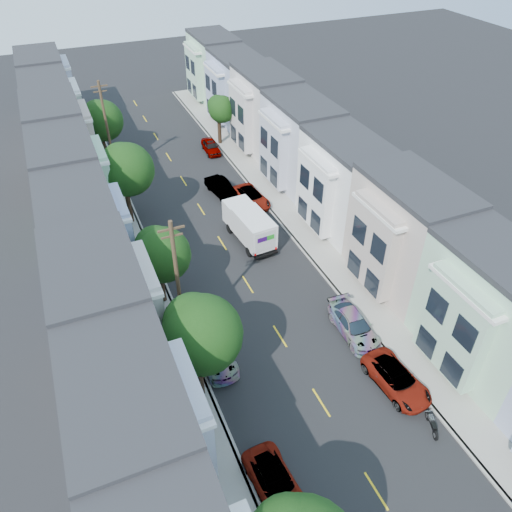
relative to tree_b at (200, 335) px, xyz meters
The scene contains 26 objects.
ground 8.57m from the tree_b, 21.92° to the left, with size 160.00×160.00×0.00m, color black.
road_slab 19.35m from the tree_b, 70.23° to the left, with size 12.00×70.00×0.02m, color black.
curb_left 18.28m from the tree_b, 89.18° to the left, with size 0.30×70.00×0.15m, color gray.
curb_right 22.06m from the tree_b, 54.84° to the left, with size 0.30×70.00×0.15m, color gray.
sidewalk_left 18.31m from the tree_b, 93.42° to the left, with size 2.60×70.00×0.15m, color gray.
sidewalk_right 22.81m from the tree_b, 52.10° to the left, with size 2.60×70.00×0.15m, color gray.
centerline 19.35m from the tree_b, 70.23° to the left, with size 0.12×70.00×0.01m, color gold.
townhouse_row_left 18.93m from the tree_b, 105.45° to the left, with size 5.00×70.00×8.50m, color white.
townhouse_row_right 25.29m from the tree_b, 45.14° to the left, with size 5.00×70.00×8.50m, color white.
tree_b is the anchor object (origin of this frame).
tree_c 9.30m from the tree_b, 90.00° to the left, with size 4.08×4.08×6.38m.
tree_d 20.90m from the tree_b, 90.00° to the left, with size 4.70×4.70×7.73m.
tree_e 35.10m from the tree_b, 90.00° to the left, with size 4.46×4.46×6.61m.
tree_far_r 36.07m from the tree_b, 68.53° to the left, with size 3.10×3.10×5.76m.
utility_pole_near 4.54m from the tree_b, 89.97° to the left, with size 1.60×0.26×10.00m.
utility_pole_far 30.54m from the tree_b, 90.00° to the left, with size 1.60×0.26×10.00m.
fedex_truck 16.90m from the tree_b, 58.23° to the left, with size 2.37×6.15×2.95m.
lead_sedan 24.57m from the tree_b, 67.90° to the left, with size 1.59×4.50×1.50m, color black.
parked_left_b 8.74m from the tree_b, 79.13° to the right, with size 2.10×4.56×1.27m, color black.
parked_left_c 5.27m from the tree_b, 59.58° to the left, with size 2.07×4.92×1.48m, color silver.
parked_left_d 16.18m from the tree_b, 84.82° to the left, with size 1.49×4.22×1.41m, color #33110A.
parked_right_a 12.79m from the tree_b, 20.54° to the right, with size 2.28×4.95×1.37m, color #383E42.
parked_right_b 12.10m from the tree_b, ahead, with size 2.05×4.88×1.47m, color silver.
parked_right_c 23.08m from the tree_b, 60.32° to the left, with size 2.26×4.90×1.36m, color black.
parked_right_d 34.09m from the tree_b, 70.64° to the left, with size 1.59×4.14×1.34m, color black.
motorcycle 14.44m from the tree_b, 33.37° to the right, with size 0.26×1.91×0.76m.
Camera 1 is at (-10.98, -21.66, 25.98)m, focal length 35.00 mm.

